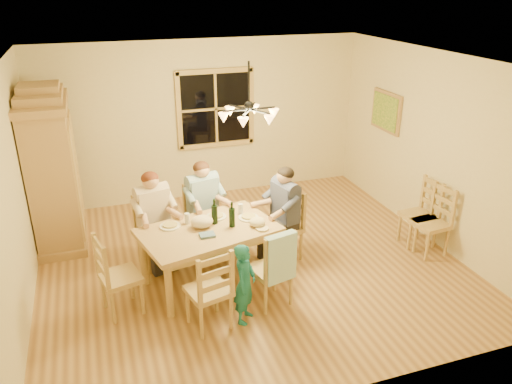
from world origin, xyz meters
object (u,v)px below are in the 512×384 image
object	(u,v)px
dining_table	(209,236)
wine_bottle_a	(214,211)
adult_plaid_man	(203,196)
child	(245,284)
armoire	(53,172)
chair_far_left	(156,244)
chair_near_right	(270,280)
adult_slate_man	(284,202)
chair_spare_back	(417,225)
chandelier	(249,114)
chair_spare_front	(429,233)
chair_far_right	(205,231)
chair_near_left	(209,302)
chair_end_left	(122,288)
wine_bottle_b	(232,214)
adult_woman	(153,208)
chair_end_right	(283,238)

from	to	relation	value
dining_table	wine_bottle_a	size ratio (longest dim) A/B	5.51
adult_plaid_man	child	bearing A→B (deg)	78.49
armoire	wine_bottle_a	distance (m)	2.56
chair_far_left	child	size ratio (longest dim) A/B	1.03
chair_near_right	wine_bottle_a	world-z (taller)	wine_bottle_a
dining_table	adult_slate_man	xyz separation A→B (m)	(1.10, 0.27, 0.19)
adult_slate_man	chair_spare_back	distance (m)	2.07
chandelier	wine_bottle_a	world-z (taller)	chandelier
chair_far_left	chair_spare_front	world-z (taller)	same
dining_table	chair_far_right	world-z (taller)	chair_far_right
chair_far_right	child	world-z (taller)	chair_far_right
dining_table	chair_near_left	distance (m)	0.94
chair_near_right	adult_slate_man	xyz separation A→B (m)	(0.52, 0.92, 0.54)
dining_table	adult_slate_man	world-z (taller)	adult_slate_man
child	chair_spare_front	bearing A→B (deg)	-41.94
chair_end_left	wine_bottle_b	bearing A→B (deg)	86.02
wine_bottle_a	chair_spare_back	bearing A→B (deg)	-2.33
chair_end_left	chair_near_right	bearing A→B (deg)	63.43
adult_woman	chair_far_right	bearing A→B (deg)	-180.00
chair_near_right	chair_end_left	distance (m)	1.72
child	adult_plaid_man	bearing A→B (deg)	38.02
chair_far_left	chair_spare_front	xyz separation A→B (m)	(3.65, -0.91, 0.00)
chair_near_left	chair_spare_front	size ratio (longest dim) A/B	1.00
adult_woman	wine_bottle_a	world-z (taller)	adult_woman
chandelier	adult_plaid_man	world-z (taller)	chandelier
adult_plaid_man	wine_bottle_b	size ratio (longest dim) A/B	2.65
adult_slate_man	chair_spare_back	world-z (taller)	adult_slate_man
armoire	adult_plaid_man	size ratio (longest dim) A/B	2.63
chair_far_right	adult_slate_man	world-z (taller)	adult_slate_man
chair_spare_back	chandelier	bearing A→B (deg)	79.77
chandelier	wine_bottle_b	size ratio (longest dim) A/B	2.33
chandelier	child	bearing A→B (deg)	-110.43
adult_plaid_man	chair_spare_back	size ratio (longest dim) A/B	0.88
chair_far_right	chair_near_left	size ratio (longest dim) A/B	1.00
adult_woman	child	bearing A→B (deg)	102.97
chair_far_right	adult_slate_man	bearing A→B (deg)	136.64
chair_far_left	chair_end_right	xyz separation A→B (m)	(1.68, -0.39, 0.00)
adult_plaid_man	adult_slate_man	bearing A→B (deg)	136.64
chair_far_left	chair_spare_front	distance (m)	3.77
chair_end_right	wine_bottle_a	distance (m)	1.18
wine_bottle_b	chair_spare_back	bearing A→B (deg)	0.59
chair_end_right	adult_woman	size ratio (longest dim) A/B	1.13
chair_near_right	child	size ratio (longest dim) A/B	1.03
dining_table	chair_end_right	distance (m)	1.19
chair_far_left	chair_far_right	bearing A→B (deg)	-180.00
chandelier	chair_spare_front	distance (m)	3.08
chandelier	chair_end_right	distance (m)	1.84
chair_end_right	chair_end_left	bearing A→B (deg)	90.00
armoire	chair_far_left	size ratio (longest dim) A/B	2.32
chair_far_left	chair_end_right	distance (m)	1.72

